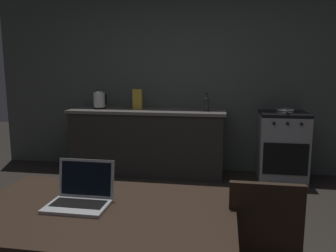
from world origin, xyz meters
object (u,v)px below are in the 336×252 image
object	(u,v)px
dining_table	(101,221)
frying_pan	(285,111)
stove_oven	(282,147)
electric_kettle	(99,100)
cereal_box	(137,99)
bottle	(206,103)
laptop	(80,197)

from	to	relation	value
dining_table	frying_pan	bearing A→B (deg)	64.59
frying_pan	stove_oven	bearing A→B (deg)	113.46
electric_kettle	frying_pan	xyz separation A→B (m)	(2.53, -0.03, -0.09)
electric_kettle	dining_table	bearing A→B (deg)	-68.99
dining_table	cereal_box	world-z (taller)	cereal_box
electric_kettle	frying_pan	world-z (taller)	electric_kettle
stove_oven	bottle	bearing A→B (deg)	-177.28
dining_table	electric_kettle	distance (m)	3.19
stove_oven	frying_pan	world-z (taller)	frying_pan
dining_table	laptop	distance (m)	0.17
electric_kettle	laptop	bearing A→B (deg)	-70.95
stove_oven	dining_table	world-z (taller)	stove_oven
stove_oven	frying_pan	xyz separation A→B (m)	(0.01, -0.03, 0.48)
laptop	frying_pan	distance (m)	3.27
laptop	bottle	world-z (taller)	bottle
cereal_box	frying_pan	bearing A→B (deg)	-1.43
electric_kettle	cereal_box	xyz separation A→B (m)	(0.55, 0.02, 0.02)
stove_oven	electric_kettle	world-z (taller)	electric_kettle
laptop	cereal_box	bearing A→B (deg)	96.55
laptop	dining_table	bearing A→B (deg)	-16.12
bottle	frying_pan	xyz separation A→B (m)	(1.01, 0.02, -0.09)
cereal_box	stove_oven	bearing A→B (deg)	-0.66
dining_table	frying_pan	distance (m)	3.25
electric_kettle	cereal_box	bearing A→B (deg)	2.08
laptop	electric_kettle	size ratio (longest dim) A/B	1.32
stove_oven	laptop	distance (m)	3.30
electric_kettle	bottle	xyz separation A→B (m)	(1.51, -0.05, -0.00)
bottle	dining_table	bearing A→B (deg)	-97.40
laptop	frying_pan	bearing A→B (deg)	60.06
stove_oven	laptop	size ratio (longest dim) A/B	2.85
dining_table	cereal_box	distance (m)	3.06
frying_pan	cereal_box	xyz separation A→B (m)	(-1.97, 0.05, 0.11)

